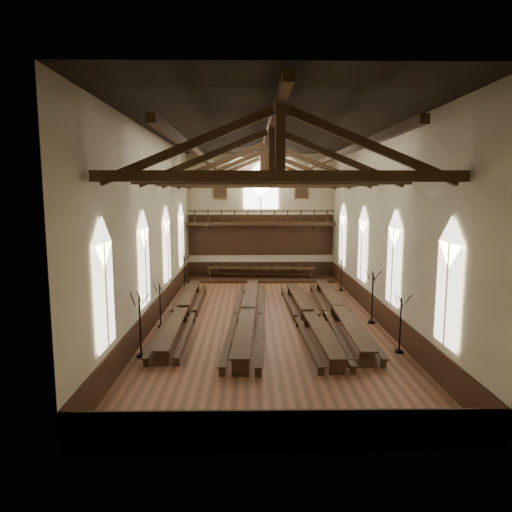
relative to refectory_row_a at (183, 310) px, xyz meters
The scene contains 21 objects.
ground 4.65m from the refectory_row_a, ahead, with size 26.00×26.00×0.00m, color brown.
room_walls 7.51m from the refectory_row_a, ahead, with size 26.00×26.00×26.00m.
wainscot_band 4.62m from the refectory_row_a, ahead, with size 12.00×26.00×1.20m.
side_windows 5.62m from the refectory_row_a, ahead, with size 11.85×19.80×4.50m.
end_window 15.20m from the refectory_row_a, 70.23° to the left, with size 2.80×0.12×3.80m.
minstrels_gallery 13.84m from the refectory_row_a, 69.89° to the left, with size 11.80×1.24×3.70m.
portraits 15.15m from the refectory_row_a, 70.23° to the left, with size 7.75×0.09×1.45m.
roof_trusses 8.96m from the refectory_row_a, ahead, with size 11.70×25.70×2.80m.
refectory_row_a is the anchor object (origin of this frame).
refectory_row_b 3.68m from the refectory_row_a, 11.49° to the right, with size 1.97×15.14×0.82m.
refectory_row_c 6.83m from the refectory_row_a, ahead, with size 1.72×14.33×0.74m.
refectory_row_d 8.53m from the refectory_row_a, ahead, with size 1.77×14.69×0.78m.
dais 12.24m from the refectory_row_a, 68.08° to the left, with size 11.40×2.88×0.19m, color #371E10.
high_table 12.24m from the refectory_row_a, 68.08° to the left, with size 8.65×1.59×0.81m.
high_chairs 13.01m from the refectory_row_a, 69.45° to the left, with size 6.76×0.47×0.98m.
candelabrum_left_near 5.85m from the refectory_row_a, 99.18° to the right, with size 0.83×0.83×2.80m.
candelabrum_left_mid 1.73m from the refectory_row_a, 122.80° to the right, with size 0.69×0.69×2.34m.
candelabrum_left_far 7.46m from the refectory_row_a, 97.19° to the left, with size 0.79×0.74×2.62m.
candelabrum_right_near 11.53m from the refectory_row_a, 28.09° to the right, with size 0.71×0.79×2.58m.
candelabrum_right_mid 10.21m from the refectory_row_a, ahead, with size 0.86×0.83×2.85m.
candelabrum_right_far 12.46m from the refectory_row_a, 35.33° to the left, with size 0.62×0.72×2.34m.
Camera 1 is at (-0.97, -24.31, 6.90)m, focal length 32.00 mm.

